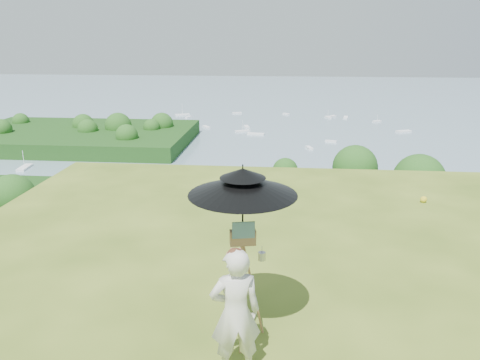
# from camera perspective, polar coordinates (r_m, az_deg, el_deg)

# --- Properties ---
(ground) EXTENTS (14.00, 14.00, 0.00)m
(ground) POSITION_cam_1_polar(r_m,az_deg,el_deg) (6.81, 13.04, -14.65)
(ground) COLOR #445E1B
(ground) RESTS_ON ground
(shoreline_tier) EXTENTS (170.00, 28.00, 8.00)m
(shoreline_tier) POSITION_cam_1_polar(r_m,az_deg,el_deg) (89.91, 5.50, -9.02)
(shoreline_tier) COLOR #666052
(shoreline_tier) RESTS_ON bay_water
(bay_water) EXTENTS (700.00, 700.00, 0.00)m
(bay_water) POSITION_cam_1_polar(r_m,az_deg,el_deg) (248.59, 5.59, 8.39)
(bay_water) COLOR #7796AA
(bay_water) RESTS_ON ground
(peninsula) EXTENTS (90.00, 60.00, 12.00)m
(peninsula) POSITION_cam_1_polar(r_m,az_deg,el_deg) (179.94, -19.13, 5.79)
(peninsula) COLOR #163C10
(peninsula) RESTS_ON bay_water
(slope_trees) EXTENTS (110.00, 50.00, 6.00)m
(slope_trees) POSITION_cam_1_polar(r_m,az_deg,el_deg) (44.77, 6.16, -7.42)
(slope_trees) COLOR #1E4C16
(slope_trees) RESTS_ON forest_slope
(harbor_town) EXTENTS (110.00, 22.00, 5.00)m
(harbor_town) POSITION_cam_1_polar(r_m,az_deg,el_deg) (87.25, 5.62, -5.19)
(harbor_town) COLOR silver
(harbor_town) RESTS_ON shoreline_tier
(moored_boats) EXTENTS (140.00, 140.00, 0.70)m
(moored_boats) POSITION_cam_1_polar(r_m,az_deg,el_deg) (171.23, 1.38, 4.60)
(moored_boats) COLOR white
(moored_boats) RESTS_ON bay_water
(wildflowers) EXTENTS (10.00, 10.50, 0.12)m
(wildflowers) POSITION_cam_1_polar(r_m,az_deg,el_deg) (6.99, 12.81, -13.16)
(wildflowers) COLOR yellow
(wildflowers) RESTS_ON ground
(painter) EXTENTS (0.62, 0.49, 1.49)m
(painter) POSITION_cam_1_polar(r_m,az_deg,el_deg) (5.12, -0.56, -15.93)
(painter) COLOR beige
(painter) RESTS_ON ground
(field_easel) EXTENTS (0.70, 0.70, 1.56)m
(field_easel) POSITION_cam_1_polar(r_m,az_deg,el_deg) (5.62, 0.33, -12.27)
(field_easel) COLOR #97693F
(field_easel) RESTS_ON ground
(sun_umbrella) EXTENTS (1.45, 1.45, 0.92)m
(sun_umbrella) POSITION_cam_1_polar(r_m,az_deg,el_deg) (5.24, 0.33, -2.92)
(sun_umbrella) COLOR black
(sun_umbrella) RESTS_ON field_easel
(painter_cap) EXTENTS (0.19, 0.22, 0.10)m
(painter_cap) POSITION_cam_1_polar(r_m,az_deg,el_deg) (4.77, -0.59, -8.80)
(painter_cap) COLOR #C46B6D
(painter_cap) RESTS_ON painter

